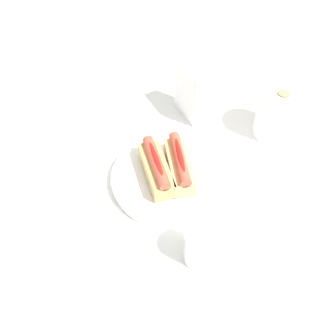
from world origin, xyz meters
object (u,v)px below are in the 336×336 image
hotdog_front (156,168)px  hotdog_back (180,164)px  serving_bowl (168,177)px  napkin_box (192,93)px  water_glass (202,247)px  paper_towel_roll (278,114)px

hotdog_front → hotdog_back: size_ratio=0.98×
serving_bowl → hotdog_front: hotdog_front is taller
serving_bowl → napkin_box: 0.26m
hotdog_front → hotdog_back: same height
hotdog_back → water_glass: (0.20, -0.04, -0.02)m
paper_towel_roll → napkin_box: size_ratio=0.89×
serving_bowl → paper_towel_roll: (-0.04, 0.33, 0.05)m
paper_towel_roll → napkin_box: napkin_box is taller
paper_towel_roll → water_glass: bearing=-53.8°
water_glass → napkin_box: (-0.41, 0.17, 0.03)m
hotdog_front → water_glass: bearing=3.1°
serving_bowl → napkin_box: bearing=142.2°
hotdog_back → paper_towel_roll: paper_towel_roll is taller
napkin_box → hotdog_back: bearing=-38.4°
paper_towel_roll → napkin_box: bearing=-131.4°
hotdog_back → napkin_box: napkin_box is taller
water_glass → paper_towel_roll: 0.43m
hotdog_back → paper_towel_roll: bearing=99.1°
paper_towel_roll → napkin_box: 0.23m
hotdog_back → paper_towel_roll: (-0.05, 0.30, 0.01)m
serving_bowl → hotdog_front: bearing=-101.1°
hotdog_back → hotdog_front: bearing=-101.1°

